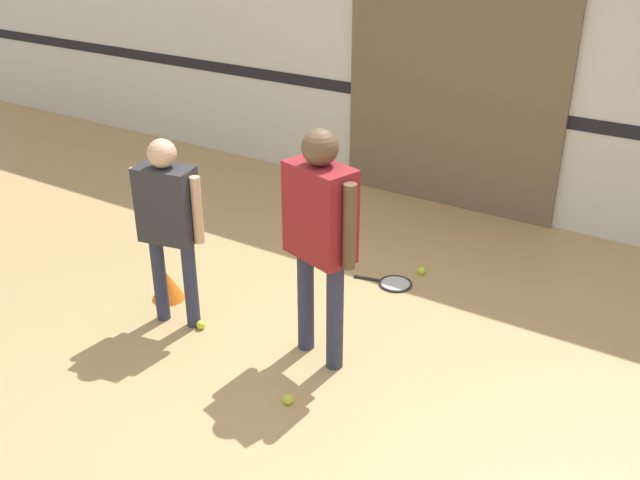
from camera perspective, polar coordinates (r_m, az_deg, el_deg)
ground_plane at (r=4.84m, az=-1.01°, el=-10.25°), size 16.00×16.00×0.00m
wall_back at (r=6.85m, az=14.04°, el=14.73°), size 16.00×0.07×3.20m
wall_panel at (r=7.03m, az=10.52°, el=11.47°), size 2.20×0.05×2.27m
person_instructor at (r=4.45m, az=-0.00°, el=1.28°), size 0.59×0.37×1.61m
person_student_left at (r=5.01m, az=-12.06°, el=2.04°), size 0.53×0.29×1.41m
racket_spare_on_floor at (r=5.81m, az=5.86°, el=-3.46°), size 0.51×0.32×0.03m
tennis_ball_near_instructor at (r=4.53m, az=-2.59°, el=-12.63°), size 0.07×0.07×0.07m
tennis_ball_by_spare_racket at (r=5.97m, az=8.12°, el=-2.46°), size 0.07×0.07×0.07m
tennis_ball_stray_left at (r=5.29m, az=-9.51°, el=-6.70°), size 0.07×0.07×0.07m
training_cone at (r=5.66m, az=-12.11°, el=-3.58°), size 0.26×0.26×0.23m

